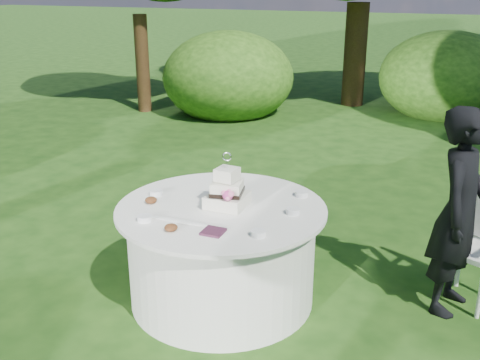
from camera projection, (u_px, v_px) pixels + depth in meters
name	position (u px, v px, depth m)	size (l,w,h in m)	color
ground	(222.00, 297.00, 4.40)	(80.00, 80.00, 0.00)	#173A0F
napkins	(213.00, 232.00, 3.71)	(0.14, 0.14, 0.02)	#401B30
feather_plume	(179.00, 221.00, 3.88)	(0.48, 0.07, 0.01)	white
guest	(459.00, 212.00, 4.03)	(0.56, 0.37, 1.54)	black
table	(222.00, 253.00, 4.27)	(1.56, 1.56, 0.77)	white
cake	(227.00, 192.00, 4.10)	(0.28, 0.29, 0.42)	silver
chair	(479.00, 238.00, 4.22)	(0.53, 0.53, 0.88)	silver
votives	(230.00, 209.00, 4.05)	(1.19, 0.97, 0.04)	white
petal_cups	(160.00, 213.00, 3.96)	(0.47, 0.47, 0.05)	#562D16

